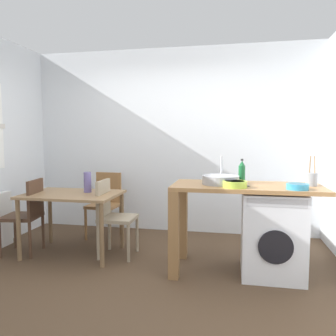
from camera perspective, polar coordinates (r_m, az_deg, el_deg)
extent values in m
plane|color=#4C3826|center=(3.53, -4.58, -18.09)|extent=(5.46, 5.46, 0.00)
cube|color=silver|center=(4.95, 0.84, 4.68)|extent=(4.60, 0.10, 2.70)
cube|color=olive|center=(4.11, -16.14, -4.40)|extent=(1.10, 0.76, 0.03)
cylinder|color=brown|center=(4.17, -24.34, -9.72)|extent=(0.05, 0.05, 0.71)
cylinder|color=brown|center=(3.69, -11.35, -11.28)|extent=(0.05, 0.05, 0.71)
cylinder|color=brown|center=(4.70, -19.62, -7.88)|extent=(0.05, 0.05, 0.71)
cylinder|color=brown|center=(4.29, -7.93, -8.89)|extent=(0.05, 0.05, 0.71)
cube|color=#4C3323|center=(4.40, -23.91, -7.67)|extent=(0.46, 0.46, 0.04)
cube|color=#4C3323|center=(4.28, -21.86, -4.88)|extent=(0.09, 0.38, 0.45)
cylinder|color=#4C3323|center=(4.38, -27.01, -10.87)|extent=(0.04, 0.04, 0.45)
cylinder|color=#4C3323|center=(4.69, -24.81, -9.75)|extent=(0.04, 0.04, 0.45)
cylinder|color=#4C3323|center=(4.22, -22.68, -11.32)|extent=(0.04, 0.04, 0.45)
cylinder|color=#4C3323|center=(4.53, -20.71, -10.10)|extent=(0.04, 0.04, 0.45)
cube|color=gray|center=(3.99, -8.59, -8.56)|extent=(0.41, 0.41, 0.04)
cube|color=gray|center=(4.01, -11.08, -5.26)|extent=(0.04, 0.38, 0.45)
cylinder|color=gray|center=(4.16, -5.34, -11.15)|extent=(0.04, 0.04, 0.45)
cylinder|color=gray|center=(3.83, -6.84, -12.62)|extent=(0.04, 0.04, 0.45)
cylinder|color=gray|center=(4.27, -10.07, -10.78)|extent=(0.04, 0.04, 0.45)
cylinder|color=gray|center=(3.95, -11.94, -12.15)|extent=(0.04, 0.04, 0.45)
cube|color=olive|center=(4.74, -11.06, -6.39)|extent=(0.43, 0.43, 0.04)
cube|color=olive|center=(4.86, -10.16, -3.40)|extent=(0.38, 0.06, 0.45)
cylinder|color=olive|center=(4.56, -9.98, -9.75)|extent=(0.04, 0.04, 0.45)
cylinder|color=olive|center=(4.72, -13.98, -9.31)|extent=(0.04, 0.04, 0.45)
cylinder|color=olive|center=(4.88, -8.15, -8.73)|extent=(0.04, 0.04, 0.45)
cylinder|color=olive|center=(5.03, -11.95, -8.37)|extent=(0.04, 0.04, 0.45)
cube|color=#9E7042|center=(3.47, 13.37, -3.17)|extent=(1.50, 0.68, 0.04)
cube|color=olive|center=(3.33, 1.00, -11.50)|extent=(0.10, 0.10, 0.88)
cube|color=olive|center=(3.88, 2.55, -9.06)|extent=(0.10, 0.10, 0.88)
cube|color=silver|center=(3.58, 17.48, -10.69)|extent=(0.60, 0.60, 0.86)
cylinder|color=black|center=(3.31, 18.04, -12.84)|extent=(0.32, 0.02, 0.32)
cube|color=#B2B2B7|center=(3.21, 18.23, -5.77)|extent=(0.54, 0.01, 0.08)
cylinder|color=#9EA0A5|center=(3.46, 9.04, -2.03)|extent=(0.38, 0.38, 0.09)
cylinder|color=#B2B2B7|center=(3.63, 9.17, -0.18)|extent=(0.02, 0.02, 0.28)
cylinder|color=#19592D|center=(3.59, 12.59, -1.06)|extent=(0.07, 0.07, 0.18)
cone|color=#19592D|center=(3.58, 12.62, 0.81)|extent=(0.06, 0.06, 0.05)
cylinder|color=#262626|center=(3.58, 12.63, 1.38)|extent=(0.03, 0.03, 0.02)
cylinder|color=#A8C63D|center=(3.26, 11.43, -2.74)|extent=(0.23, 0.23, 0.06)
cylinder|color=olive|center=(3.26, 11.44, -2.46)|extent=(0.19, 0.19, 0.03)
cylinder|color=gray|center=(3.58, 23.49, -1.82)|extent=(0.11, 0.11, 0.13)
cylinder|color=#99724C|center=(3.58, 23.26, 0.51)|extent=(0.01, 0.04, 0.18)
cylinder|color=#99724C|center=(3.56, 23.93, 0.47)|extent=(0.01, 0.05, 0.18)
cylinder|color=teal|center=(3.29, 21.39, -3.00)|extent=(0.20, 0.20, 0.05)
cylinder|color=#1E546B|center=(3.29, 21.40, -2.76)|extent=(0.16, 0.16, 0.03)
cylinder|color=slate|center=(4.11, -13.69, -2.39)|extent=(0.09, 0.09, 0.25)
cube|color=#B2B2B7|center=(3.36, 12.59, -3.00)|extent=(0.15, 0.06, 0.01)
cube|color=#262628|center=(3.36, 12.59, -3.00)|extent=(0.15, 0.06, 0.01)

